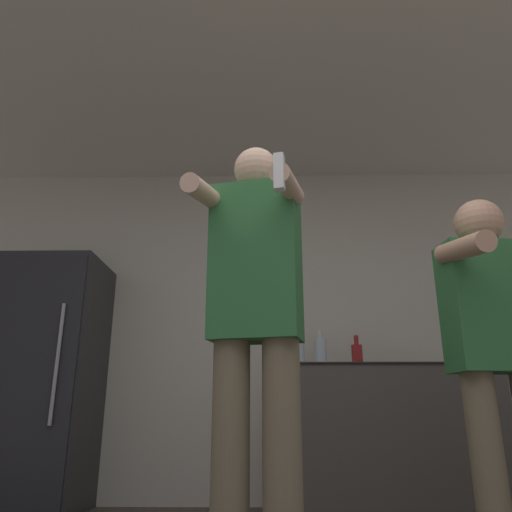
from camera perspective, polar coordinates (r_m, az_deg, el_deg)
name	(u,v)px	position (r m, az deg, el deg)	size (l,w,h in m)	color
wall_back	(273,325)	(3.91, 1.97, -7.93)	(7.00, 0.06, 2.55)	beige
ceiling_slab	(275,65)	(3.15, 2.15, 20.98)	(7.00, 3.26, 0.05)	silver
refrigerator	(42,380)	(3.84, -23.29, -12.87)	(0.71, 0.66, 1.68)	#262628
counter	(390,438)	(3.60, 15.12, -19.49)	(1.38, 0.68, 0.92)	#47423D
bottle_short_whiskey	(299,348)	(3.54, 4.91, -10.45)	(0.08, 0.08, 0.33)	silver
bottle_amber_bourbon	(357,354)	(3.58, 11.48, -10.95)	(0.08, 0.08, 0.22)	maroon
bottle_green_wine	(321,352)	(3.55, 7.40, -10.84)	(0.08, 0.08, 0.25)	silver
person_woman_foreground	(256,322)	(2.01, -0.05, -7.59)	(0.49, 0.54, 1.74)	#75664C
person_man_side	(497,339)	(2.45, 25.86, -8.50)	(0.50, 0.52, 1.59)	#75664C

